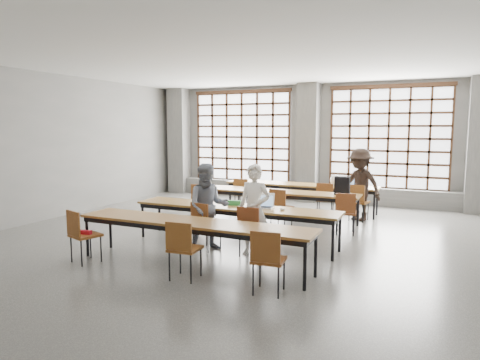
% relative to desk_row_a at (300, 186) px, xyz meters
% --- Properties ---
extents(floor, '(11.00, 11.00, 0.00)m').
position_rel_desk_row_a_xyz_m(floor, '(-0.26, -3.58, -0.66)').
color(floor, '#51514E').
rests_on(floor, ground).
extents(ceiling, '(11.00, 11.00, 0.00)m').
position_rel_desk_row_a_xyz_m(ceiling, '(-0.26, -3.58, 2.84)').
color(ceiling, silver).
rests_on(ceiling, floor).
extents(wall_back, '(10.00, 0.00, 10.00)m').
position_rel_desk_row_a_xyz_m(wall_back, '(-0.26, 1.92, 1.09)').
color(wall_back, slate).
rests_on(wall_back, floor).
extents(wall_left, '(0.00, 11.00, 11.00)m').
position_rel_desk_row_a_xyz_m(wall_left, '(-5.26, -3.58, 1.09)').
color(wall_left, slate).
rests_on(wall_left, floor).
extents(column_left, '(0.60, 0.55, 3.50)m').
position_rel_desk_row_a_xyz_m(column_left, '(-4.76, 1.64, 1.09)').
color(column_left, '#525250').
rests_on(column_left, floor).
extents(column_mid, '(0.60, 0.55, 3.50)m').
position_rel_desk_row_a_xyz_m(column_mid, '(-0.26, 1.64, 1.09)').
color(column_mid, '#525250').
rests_on(column_mid, floor).
extents(column_right, '(0.60, 0.55, 3.50)m').
position_rel_desk_row_a_xyz_m(column_right, '(4.24, 1.64, 1.09)').
color(column_right, '#525250').
rests_on(column_right, floor).
extents(window_left, '(3.32, 0.12, 3.00)m').
position_rel_desk_row_a_xyz_m(window_left, '(-2.51, 1.84, 1.24)').
color(window_left, white).
rests_on(window_left, wall_back).
extents(window_right, '(3.32, 0.12, 3.00)m').
position_rel_desk_row_a_xyz_m(window_right, '(1.99, 1.84, 1.24)').
color(window_right, white).
rests_on(window_right, wall_back).
extents(sill_ledge, '(9.80, 0.35, 0.50)m').
position_rel_desk_row_a_xyz_m(sill_ledge, '(-0.26, 1.72, -0.41)').
color(sill_ledge, '#525250').
rests_on(sill_ledge, floor).
extents(desk_row_a, '(4.00, 0.70, 0.73)m').
position_rel_desk_row_a_xyz_m(desk_row_a, '(0.00, 0.00, 0.00)').
color(desk_row_a, brown).
rests_on(desk_row_a, floor).
extents(desk_row_b, '(4.00, 0.70, 0.73)m').
position_rel_desk_row_a_xyz_m(desk_row_b, '(-0.24, -1.44, 0.00)').
color(desk_row_b, brown).
rests_on(desk_row_b, floor).
extents(desk_row_c, '(4.00, 0.70, 0.73)m').
position_rel_desk_row_a_xyz_m(desk_row_c, '(-0.21, -3.63, 0.00)').
color(desk_row_c, brown).
rests_on(desk_row_c, floor).
extents(desk_row_d, '(4.00, 0.70, 0.73)m').
position_rel_desk_row_a_xyz_m(desk_row_d, '(-0.28, -5.10, 0.00)').
color(desk_row_d, brown).
rests_on(desk_row_d, floor).
extents(chair_back_left, '(0.43, 0.43, 0.88)m').
position_rel_desk_row_a_xyz_m(chair_back_left, '(-1.40, -0.63, -0.13)').
color(chair_back_left, brown).
rests_on(chair_back_left, floor).
extents(chair_back_mid, '(0.46, 0.47, 0.88)m').
position_rel_desk_row_a_xyz_m(chair_back_mid, '(0.81, -0.63, -0.13)').
color(chair_back_mid, maroon).
rests_on(chair_back_mid, floor).
extents(chair_back_right, '(0.49, 0.49, 0.88)m').
position_rel_desk_row_a_xyz_m(chair_back_right, '(1.59, -0.63, -0.13)').
color(chair_back_right, brown).
rests_on(chair_back_right, floor).
extents(chair_mid_left, '(0.47, 0.47, 0.88)m').
position_rel_desk_row_a_xyz_m(chair_mid_left, '(-1.83, -2.07, -0.13)').
color(chair_mid_left, brown).
rests_on(chair_mid_left, floor).
extents(chair_mid_centre, '(0.48, 0.48, 0.88)m').
position_rel_desk_row_a_xyz_m(chair_mid_centre, '(0.14, -2.06, -0.13)').
color(chair_mid_centre, brown).
rests_on(chair_mid_centre, floor).
extents(chair_mid_right, '(0.47, 0.48, 0.88)m').
position_rel_desk_row_a_xyz_m(chair_mid_right, '(1.57, -2.07, -0.13)').
color(chair_mid_right, brown).
rests_on(chair_mid_right, floor).
extents(chair_front_left, '(0.50, 0.51, 0.88)m').
position_rel_desk_row_a_xyz_m(chair_front_left, '(-0.53, -4.26, -0.13)').
color(chair_front_left, brown).
rests_on(chair_front_left, floor).
extents(chair_front_right, '(0.44, 0.45, 0.88)m').
position_rel_desk_row_a_xyz_m(chair_front_right, '(0.38, -4.26, -0.13)').
color(chair_front_right, maroon).
rests_on(chair_front_right, floor).
extents(chair_near_left, '(0.53, 0.53, 0.88)m').
position_rel_desk_row_a_xyz_m(chair_near_left, '(-2.00, -5.72, -0.13)').
color(chair_near_left, brown).
rests_on(chair_near_left, floor).
extents(chair_near_mid, '(0.46, 0.46, 0.88)m').
position_rel_desk_row_a_xyz_m(chair_near_mid, '(-0.07, -5.73, -0.13)').
color(chair_near_mid, brown).
rests_on(chair_near_mid, floor).
extents(chair_near_right, '(0.46, 0.47, 0.88)m').
position_rel_desk_row_a_xyz_m(chair_near_right, '(1.23, -5.73, -0.13)').
color(chair_near_right, brown).
rests_on(chair_near_right, floor).
extents(student_male, '(0.59, 0.40, 1.58)m').
position_rel_desk_row_a_xyz_m(student_male, '(0.39, -4.13, 0.13)').
color(student_male, white).
rests_on(student_male, floor).
extents(student_female, '(0.95, 0.88, 1.56)m').
position_rel_desk_row_a_xyz_m(student_female, '(-0.51, -4.13, 0.12)').
color(student_female, '#182849').
rests_on(student_female, floor).
extents(student_back, '(1.27, 1.03, 1.71)m').
position_rel_desk_row_a_xyz_m(student_back, '(1.60, -0.50, 0.19)').
color(student_back, black).
rests_on(student_back, floor).
extents(laptop_front, '(0.40, 0.35, 0.26)m').
position_rel_desk_row_a_xyz_m(laptop_front, '(0.33, -3.52, 0.13)').
color(laptop_front, '#ABABB0').
rests_on(laptop_front, desk_row_c).
extents(laptop_back, '(0.41, 0.36, 0.26)m').
position_rel_desk_row_a_xyz_m(laptop_back, '(1.36, 0.11, 0.13)').
color(laptop_back, '#B7B8BC').
rests_on(laptop_back, desk_row_a).
extents(mouse, '(0.11, 0.08, 0.04)m').
position_rel_desk_row_a_xyz_m(mouse, '(0.74, -3.65, 0.08)').
color(mouse, silver).
rests_on(mouse, desk_row_c).
extents(green_box, '(0.26, 0.14, 0.09)m').
position_rel_desk_row_a_xyz_m(green_box, '(-0.26, -3.55, 0.11)').
color(green_box, '#2A8239').
rests_on(green_box, desk_row_c).
extents(phone, '(0.14, 0.08, 0.01)m').
position_rel_desk_row_a_xyz_m(phone, '(-0.03, -3.73, 0.07)').
color(phone, black).
rests_on(phone, desk_row_c).
extents(paper_sheet_a, '(0.31, 0.23, 0.00)m').
position_rel_desk_row_a_xyz_m(paper_sheet_a, '(-0.84, -1.39, 0.07)').
color(paper_sheet_a, white).
rests_on(paper_sheet_a, desk_row_b).
extents(paper_sheet_b, '(0.36, 0.34, 0.00)m').
position_rel_desk_row_a_xyz_m(paper_sheet_b, '(-0.54, -1.49, 0.07)').
color(paper_sheet_b, white).
rests_on(paper_sheet_b, desk_row_b).
extents(paper_sheet_c, '(0.36, 0.32, 0.00)m').
position_rel_desk_row_a_xyz_m(paper_sheet_c, '(-0.14, -1.44, 0.07)').
color(paper_sheet_c, silver).
rests_on(paper_sheet_c, desk_row_b).
extents(backpack, '(0.33, 0.21, 0.40)m').
position_rel_desk_row_a_xyz_m(backpack, '(1.36, -1.39, 0.27)').
color(backpack, black).
rests_on(backpack, desk_row_b).
extents(plastic_bag, '(0.32, 0.29, 0.29)m').
position_rel_desk_row_a_xyz_m(plastic_bag, '(0.90, 0.05, 0.21)').
color(plastic_bag, white).
rests_on(plastic_bag, desk_row_a).
extents(red_pouch, '(0.21, 0.11, 0.06)m').
position_rel_desk_row_a_xyz_m(red_pouch, '(-1.98, -5.65, -0.16)').
color(red_pouch, '#B31626').
rests_on(red_pouch, chair_near_left).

